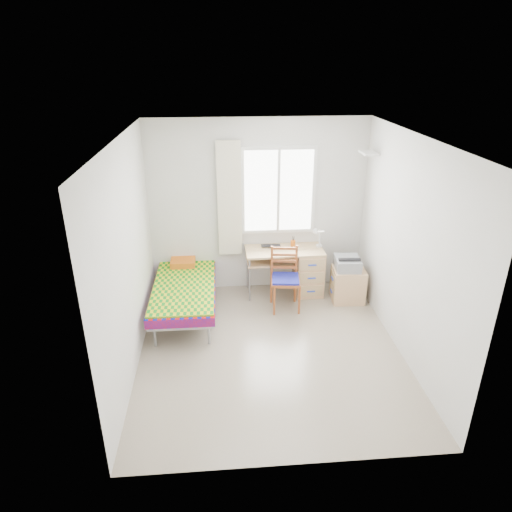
{
  "coord_description": "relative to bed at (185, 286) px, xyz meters",
  "views": [
    {
      "loc": [
        -0.58,
        -4.7,
        3.38
      ],
      "look_at": [
        -0.13,
        0.55,
        1.05
      ],
      "focal_mm": 32.0,
      "sensor_mm": 36.0,
      "label": 1
    }
  ],
  "objects": [
    {
      "name": "floor",
      "position": [
        1.1,
        -1.08,
        -0.39
      ],
      "size": [
        3.5,
        3.5,
        0.0
      ],
      "primitive_type": "plane",
      "color": "#BCAD93",
      "rests_on": "ground"
    },
    {
      "name": "ceiling",
      "position": [
        1.1,
        -1.08,
        2.21
      ],
      "size": [
        3.5,
        3.5,
        0.0
      ],
      "primitive_type": "plane",
      "rotation": [
        3.14,
        0.0,
        0.0
      ],
      "color": "white",
      "rests_on": "wall_back"
    },
    {
      "name": "wall_back",
      "position": [
        1.1,
        0.67,
        0.91
      ],
      "size": [
        3.2,
        0.0,
        3.2
      ],
      "primitive_type": "plane",
      "rotation": [
        1.57,
        0.0,
        0.0
      ],
      "color": "silver",
      "rests_on": "ground"
    },
    {
      "name": "wall_left",
      "position": [
        -0.5,
        -1.08,
        0.91
      ],
      "size": [
        0.0,
        3.5,
        3.5
      ],
      "primitive_type": "plane",
      "rotation": [
        1.57,
        0.0,
        1.57
      ],
      "color": "silver",
      "rests_on": "ground"
    },
    {
      "name": "wall_right",
      "position": [
        2.7,
        -1.08,
        0.91
      ],
      "size": [
        0.0,
        3.5,
        3.5
      ],
      "primitive_type": "plane",
      "rotation": [
        1.57,
        0.0,
        -1.57
      ],
      "color": "silver",
      "rests_on": "ground"
    },
    {
      "name": "window",
      "position": [
        1.4,
        0.65,
        1.16
      ],
      "size": [
        1.1,
        0.04,
        1.3
      ],
      "color": "white",
      "rests_on": "wall_back"
    },
    {
      "name": "curtain",
      "position": [
        0.68,
        0.6,
        1.06
      ],
      "size": [
        0.35,
        0.05,
        1.7
      ],
      "primitive_type": "cube",
      "color": "beige",
      "rests_on": "wall_back"
    },
    {
      "name": "floating_shelf",
      "position": [
        2.59,
        0.32,
        1.76
      ],
      "size": [
        0.2,
        0.32,
        0.03
      ],
      "primitive_type": "cube",
      "color": "white",
      "rests_on": "wall_right"
    },
    {
      "name": "bed",
      "position": [
        0.0,
        0.0,
        0.0
      ],
      "size": [
        0.87,
        1.84,
        0.79
      ],
      "rotation": [
        0.0,
        0.0,
        -0.01
      ],
      "color": "#999CA2",
      "rests_on": "floor"
    },
    {
      "name": "desk",
      "position": [
        1.77,
        0.4,
        0.01
      ],
      "size": [
        1.16,
        0.55,
        0.72
      ],
      "rotation": [
        0.0,
        0.0,
        0.02
      ],
      "color": "tan",
      "rests_on": "floor"
    },
    {
      "name": "chair",
      "position": [
        1.43,
        -0.02,
        0.13
      ],
      "size": [
        0.44,
        0.44,
        0.92
      ],
      "rotation": [
        0.0,
        0.0,
        -0.12
      ],
      "color": "#993C1D",
      "rests_on": "floor"
    },
    {
      "name": "cabinet",
      "position": [
        2.39,
        0.09,
        -0.13
      ],
      "size": [
        0.49,
        0.44,
        0.51
      ],
      "rotation": [
        0.0,
        0.0,
        -0.06
      ],
      "color": "tan",
      "rests_on": "floor"
    },
    {
      "name": "printer",
      "position": [
        2.36,
        0.12,
        0.21
      ],
      "size": [
        0.38,
        0.43,
        0.18
      ],
      "rotation": [
        0.0,
        0.0,
        -0.08
      ],
      "color": "#919398",
      "rests_on": "cabinet"
    },
    {
      "name": "laptop",
      "position": [
        1.28,
        0.49,
        0.35
      ],
      "size": [
        0.3,
        0.2,
        0.02
      ],
      "primitive_type": "imported",
      "rotation": [
        0.0,
        0.0,
        -0.04
      ],
      "color": "black",
      "rests_on": "desk"
    },
    {
      "name": "pen_cup",
      "position": [
        1.62,
        0.52,
        0.38
      ],
      "size": [
        0.09,
        0.09,
        0.09
      ],
      "primitive_type": "cylinder",
      "rotation": [
        0.0,
        0.0,
        -0.24
      ],
      "color": "orange",
      "rests_on": "desk"
    },
    {
      "name": "task_lamp",
      "position": [
        1.95,
        0.36,
        0.56
      ],
      "size": [
        0.21,
        0.3,
        0.36
      ],
      "rotation": [
        0.0,
        0.0,
        0.35
      ],
      "color": "white",
      "rests_on": "desk"
    },
    {
      "name": "book",
      "position": [
        1.28,
        0.43,
        0.2
      ],
      "size": [
        0.2,
        0.24,
        0.02
      ],
      "primitive_type": "imported",
      "rotation": [
        0.0,
        0.0,
        0.28
      ],
      "color": "gray",
      "rests_on": "desk"
    }
  ]
}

